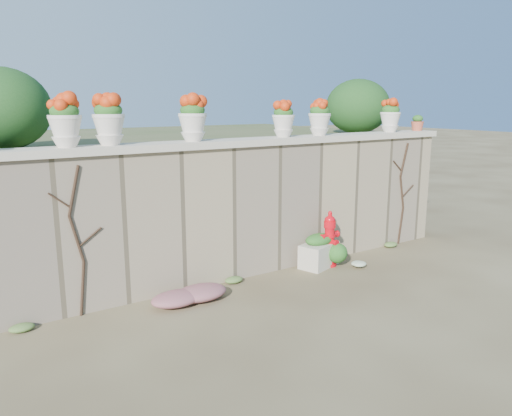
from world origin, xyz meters
TOP-DOWN VIEW (x-y plane):
  - ground at (0.00, 0.00)m, footprint 80.00×80.00m
  - stone_wall at (0.00, 1.80)m, footprint 8.00×0.40m
  - wall_cap at (0.00, 1.80)m, footprint 8.10×0.52m
  - raised_fill at (0.00, 5.00)m, footprint 9.00×6.00m
  - back_shrub_left at (-3.20, 3.00)m, footprint 1.30×1.30m
  - back_shrub_right at (3.40, 3.00)m, footprint 1.30×1.30m
  - vine_left at (-2.67, 1.58)m, footprint 0.60×0.04m
  - vine_right at (3.23, 1.58)m, footprint 0.60×0.04m
  - fire_hydrant at (1.23, 1.34)m, footprint 0.40×0.28m
  - planter_box at (1.06, 1.40)m, footprint 0.75×0.57m
  - green_shrub at (1.39, 1.20)m, footprint 0.56×0.50m
  - magenta_clump at (-1.40, 1.11)m, footprint 0.95×0.63m
  - white_flowers at (1.56, 0.99)m, footprint 0.45×0.36m
  - urn_pot_0 at (-2.66, 1.80)m, footprint 0.40×0.40m
  - urn_pot_1 at (-2.13, 1.80)m, footprint 0.40×0.40m
  - urn_pot_2 at (-0.96, 1.80)m, footprint 0.40×0.40m
  - urn_pot_3 at (0.61, 1.80)m, footprint 0.35×0.35m
  - urn_pot_4 at (1.35, 1.80)m, footprint 0.37×0.37m
  - urn_pot_5 at (3.04, 1.80)m, footprint 0.37×0.37m
  - terracotta_pot at (3.80, 1.80)m, footprint 0.24×0.24m

SIDE VIEW (x-z plane):
  - ground at x=0.00m, z-range 0.00..0.00m
  - white_flowers at x=1.56m, z-range 0.00..0.16m
  - magenta_clump at x=-1.40m, z-range 0.00..0.25m
  - planter_box at x=1.06m, z-range -0.02..0.53m
  - green_shrub at x=1.39m, z-range 0.00..0.53m
  - fire_hydrant at x=1.23m, z-range 0.00..0.91m
  - vine_left at x=-2.67m, z-range 0.04..1.94m
  - vine_right at x=3.23m, z-range 0.04..1.94m
  - stone_wall at x=0.00m, z-range 0.00..2.00m
  - raised_fill at x=0.00m, z-range 0.00..2.00m
  - wall_cap at x=0.00m, z-range 2.00..2.10m
  - terracotta_pot at x=3.80m, z-range 2.09..2.38m
  - urn_pot_3 at x=0.61m, z-range 2.10..2.65m
  - urn_pot_4 at x=1.35m, z-range 2.10..2.67m
  - urn_pot_5 at x=3.04m, z-range 2.10..2.68m
  - urn_pot_2 at x=-0.96m, z-range 2.10..2.72m
  - urn_pot_0 at x=-2.66m, z-range 2.10..2.72m
  - urn_pot_1 at x=-2.13m, z-range 2.10..2.73m
  - back_shrub_left at x=-3.20m, z-range 2.00..3.10m
  - back_shrub_right at x=3.40m, z-range 2.00..3.10m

